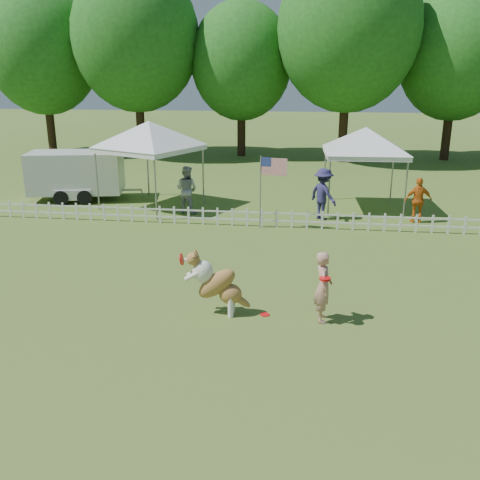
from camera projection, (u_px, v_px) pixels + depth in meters
The scene contains 17 objects.
ground at pixel (242, 319), 11.27m from camera, with size 120.00×120.00×0.00m, color #426720.
picket_fence at pixel (269, 218), 17.79m from camera, with size 22.00×0.08×0.60m, color silver, non-canonical shape.
handler at pixel (323, 287), 10.97m from camera, with size 0.55×0.36×1.51m, color tan.
dog at pixel (218, 284), 11.29m from camera, with size 1.34×0.45×1.39m, color brown, non-canonical shape.
frisbee_on_turf at pixel (265, 314), 11.43m from camera, with size 0.20×0.20×0.02m, color red.
canopy_tent_left at pixel (151, 166), 20.09m from camera, with size 3.06×3.06×3.16m, color silver, non-canonical shape.
canopy_tent_right at pixel (363, 169), 19.87m from camera, with size 2.88×2.88×2.97m, color silver, non-canonical shape.
cargo_trailer at pixel (76, 175), 21.39m from camera, with size 4.48×1.97×1.97m, color silver, non-canonical shape.
flag_pole at pixel (260, 193), 17.40m from camera, with size 0.92×0.10×2.41m, color gray, non-canonical shape.
spectator_a at pixel (187, 190), 19.42m from camera, with size 0.84×0.65×1.73m, color #949699.
spectator_b at pixel (323, 194), 18.57m from camera, with size 1.16×0.67×1.80m, color #28254F.
spectator_c at pixel (418, 200), 18.18m from camera, with size 0.91×0.38×1.56m, color orange.
tree_far_left at pixel (44, 62), 32.30m from camera, with size 6.60×6.60×11.00m, color #1E5518, non-canonical shape.
tree_left at pixel (137, 52), 30.91m from camera, with size 7.40×7.40×12.00m, color #1E5518, non-canonical shape.
tree_center_left at pixel (241, 72), 31.42m from camera, with size 6.00×6.00×9.80m, color #1E5518, non-canonical shape.
tree_center_right at pixel (348, 45), 28.81m from camera, with size 7.60×7.60×12.60m, color #1E5518, non-canonical shape.
tree_right at pixel (454, 67), 29.79m from camera, with size 6.20×6.20×10.40m, color #1E5518, non-canonical shape.
Camera 1 is at (1.34, -10.15, 4.99)m, focal length 40.00 mm.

